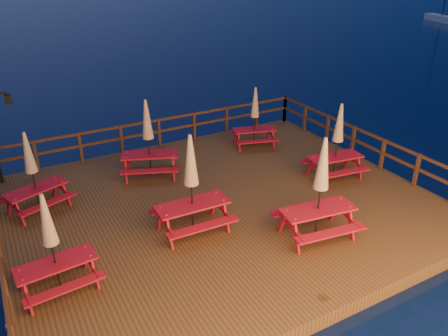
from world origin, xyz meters
The scene contains 12 objects.
ground centered at (0.00, 0.00, 0.00)m, with size 500.00×500.00×0.00m, color black.
deck centered at (0.00, 0.00, 0.20)m, with size 12.00×10.00×0.40m, color #482D17.
deck_piles centered at (0.00, 0.00, -0.30)m, with size 11.44×9.44×1.40m.
railing centered at (0.00, 1.78, 1.16)m, with size 11.80×9.75×1.10m.
sailboat centered at (42.98, 24.26, 0.33)m, with size 3.47×6.72×10.03m.
picnic_table_0 centered at (-1.17, 2.66, 1.75)m, with size 2.25×2.07×2.60m.
picnic_table_1 centered at (-1.34, -0.94, 1.82)m, with size 1.94×1.61×2.72m.
picnic_table_2 centered at (1.35, -2.71, 1.83)m, with size 2.11×1.82×2.74m.
picnic_table_3 centered at (4.04, -0.37, 1.71)m, with size 1.94×1.67×2.51m.
picnic_table_4 centered at (-4.74, 2.12, 1.64)m, with size 2.05×1.88×2.39m.
picnic_table_5 centered at (3.17, 3.13, 1.59)m, with size 1.91×1.72×2.29m.
picnic_table_6 centered at (-4.85, -1.60, 1.64)m, with size 1.78×1.52×2.38m.
Camera 1 is at (-5.32, -9.83, 6.96)m, focal length 35.00 mm.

